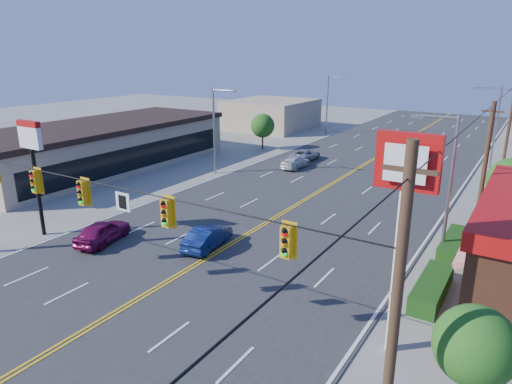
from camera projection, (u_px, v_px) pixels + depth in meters
The scene contains 20 objects.
ground at pixel (115, 314), 20.10m from camera, with size 160.00×160.00×0.00m, color gray.
road at pixel (311, 197), 36.29m from camera, with size 20.00×120.00×0.06m, color #2D2D30.
signal_span at pixel (102, 209), 18.72m from camera, with size 24.32×0.34×9.00m.
kfc_pylon at pixel (404, 202), 15.98m from camera, with size 2.20×0.36×8.50m.
strip_mall at pixel (101, 145), 45.17m from camera, with size 10.40×26.40×4.40m.
pizza_hut_sign at pixel (33, 154), 27.39m from camera, with size 1.90×0.30×6.85m.
streetlight_se at pixel (447, 179), 24.64m from camera, with size 2.55×0.25×8.00m.
streetlight_ne at pixel (494, 123), 44.07m from camera, with size 2.55×0.25×8.00m.
streetlight_sw at pixel (216, 126), 42.06m from camera, with size 2.55×0.25×8.00m.
streetlight_nw at pixel (329, 101), 63.12m from camera, with size 2.55×0.25×8.00m.
utility_pole_near at pixel (484, 172), 27.26m from camera, with size 0.28×0.28×8.40m, color #47301E.
utility_pole_mid at pixel (508, 130), 41.83m from camera, with size 0.28×0.28×8.40m, color #47301E.
tree_kfc_rear at pixel (510, 180), 30.21m from camera, with size 2.94×2.94×4.41m.
tree_kfc_front at pixel (475, 346), 13.88m from camera, with size 2.52×2.52×3.78m.
tree_west at pixel (263, 126), 53.41m from camera, with size 2.80×2.80×4.20m.
bld_west_far at pixel (271, 114), 68.50m from camera, with size 11.00×12.00×4.20m, color tan.
car_magenta at pixel (103, 232), 27.45m from camera, with size 1.60×3.98×1.36m, color maroon.
car_blue at pixel (207, 238), 26.73m from camera, with size 1.36×3.90×1.29m, color navy.
car_white at pixel (295, 163), 45.11m from camera, with size 1.66×4.08×1.19m, color silver.
car_silver at pixel (305, 155), 48.30m from camera, with size 1.98×4.28×1.19m, color #ACABB1.
Camera 1 is at (14.65, -11.62, 11.09)m, focal length 32.00 mm.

